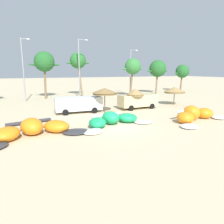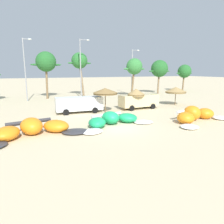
% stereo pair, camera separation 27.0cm
% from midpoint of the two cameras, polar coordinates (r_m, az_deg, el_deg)
% --- Properties ---
extents(ground_plane, '(260.00, 260.00, 0.00)m').
position_cam_midpoint_polar(ground_plane, '(18.03, 2.10, -4.35)').
color(ground_plane, beige).
extents(kite_far_left, '(8.40, 4.68, 1.31)m').
position_cam_midpoint_polar(kite_far_left, '(16.82, -20.68, -4.48)').
color(kite_far_left, '#333338').
rests_on(kite_far_left, ground).
extents(kite_left, '(7.64, 4.26, 1.18)m').
position_cam_midpoint_polar(kite_left, '(18.83, 0.66, -2.22)').
color(kite_left, white).
rests_on(kite_left, ground).
extents(kite_left_of_center, '(7.52, 4.45, 1.48)m').
position_cam_midpoint_polar(kite_left_of_center, '(21.90, 22.55, -0.87)').
color(kite_left_of_center, white).
rests_on(kite_left_of_center, ground).
extents(beach_umbrella_middle, '(2.93, 2.93, 2.91)m').
position_cam_midpoint_polar(beach_umbrella_middle, '(24.08, -1.56, 5.79)').
color(beach_umbrella_middle, brown).
rests_on(beach_umbrella_middle, ground).
extents(beach_umbrella_near_palms, '(2.21, 2.21, 2.67)m').
position_cam_midpoint_polar(beach_umbrella_near_palms, '(26.21, 7.01, 5.49)').
color(beach_umbrella_near_palms, brown).
rests_on(beach_umbrella_near_palms, ground).
extents(beach_umbrella_outermost, '(3.02, 3.02, 2.61)m').
position_cam_midpoint_polar(beach_umbrella_outermost, '(30.93, 17.55, 5.86)').
color(beach_umbrella_outermost, brown).
rests_on(beach_umbrella_outermost, ground).
extents(parked_van, '(5.18, 2.28, 1.84)m').
position_cam_midpoint_polar(parked_van, '(26.95, 7.51, 3.22)').
color(parked_van, beige).
rests_on(parked_van, ground).
extents(parked_car_second, '(5.51, 2.48, 1.84)m').
position_cam_midpoint_polar(parked_car_second, '(24.51, -9.12, 2.36)').
color(parked_car_second, white).
rests_on(parked_car_second, ground).
extents(palm_left_of_gap, '(5.15, 3.43, 8.12)m').
position_cam_midpoint_polar(palm_left_of_gap, '(37.90, -17.68, 13.08)').
color(palm_left_of_gap, brown).
rests_on(palm_left_of_gap, ground).
extents(palm_center_left, '(4.54, 3.03, 8.26)m').
position_cam_midpoint_polar(palm_center_left, '(40.52, -8.81, 13.77)').
color(palm_center_left, '#7F6647').
rests_on(palm_center_left, ground).
extents(palm_center_right, '(4.42, 2.94, 7.11)m').
position_cam_midpoint_polar(palm_center_right, '(38.80, 6.41, 12.33)').
color(palm_center_right, brown).
rests_on(palm_center_right, ground).
extents(palm_right_of_gap, '(5.34, 3.56, 7.09)m').
position_cam_midpoint_polar(palm_right_of_gap, '(45.58, 13.21, 11.60)').
color(palm_right_of_gap, '#7F6647').
rests_on(palm_right_of_gap, ground).
extents(palm_right, '(4.71, 3.14, 6.31)m').
position_cam_midpoint_polar(palm_right, '(52.63, 19.62, 10.56)').
color(palm_right, brown).
rests_on(palm_right, ground).
extents(lamppost_west_center, '(1.42, 0.24, 9.83)m').
position_cam_midpoint_polar(lamppost_west_center, '(35.78, -22.71, 11.41)').
color(lamppost_west_center, gray).
rests_on(lamppost_west_center, ground).
extents(lamppost_east_center, '(1.81, 0.24, 10.19)m').
position_cam_midpoint_polar(lamppost_east_center, '(36.92, -8.31, 12.49)').
color(lamppost_east_center, gray).
rests_on(lamppost_east_center, ground).
extents(lamppost_east, '(1.71, 0.24, 9.05)m').
position_cam_midpoint_polar(lamppost_east, '(42.81, 5.94, 11.60)').
color(lamppost_east, gray).
rests_on(lamppost_east, ground).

